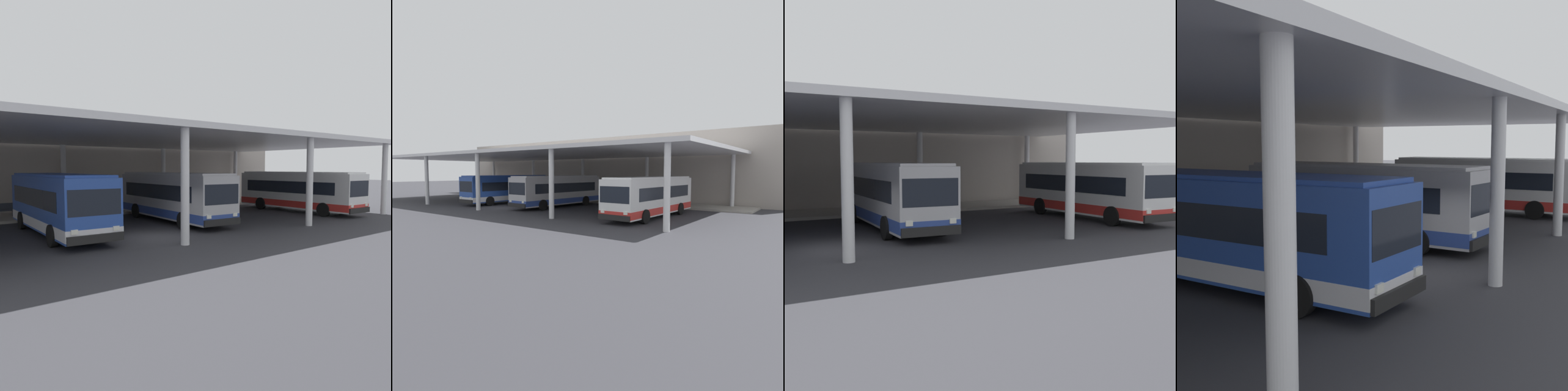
% 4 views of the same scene
% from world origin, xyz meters
% --- Properties ---
extents(ground_plane, '(200.00, 200.00, 0.00)m').
position_xyz_m(ground_plane, '(0.00, 0.00, 0.00)').
color(ground_plane, '#333338').
extents(platform_kerb, '(42.00, 4.50, 0.18)m').
position_xyz_m(platform_kerb, '(0.00, 11.75, 0.09)').
color(platform_kerb, '#A39E93').
rests_on(platform_kerb, ground).
extents(canopy_shelter, '(40.00, 17.00, 5.55)m').
position_xyz_m(canopy_shelter, '(0.00, 5.50, 5.29)').
color(canopy_shelter, silver).
rests_on(canopy_shelter, ground).
extents(bus_second_bay, '(3.16, 10.66, 3.17)m').
position_xyz_m(bus_second_bay, '(3.91, 4.22, 1.66)').
color(bus_second_bay, '#B7B7BC').
rests_on(bus_second_bay, ground).
extents(bus_middle_bay, '(2.89, 10.58, 3.17)m').
position_xyz_m(bus_middle_bay, '(15.00, 2.64, 1.66)').
color(bus_middle_bay, white).
rests_on(bus_middle_bay, ground).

